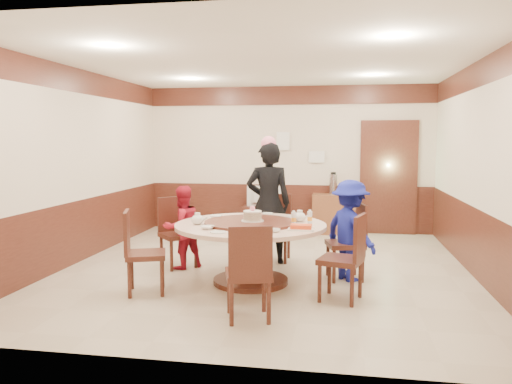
% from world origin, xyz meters
% --- Properties ---
extents(room, '(6.00, 6.04, 2.84)m').
position_xyz_m(room, '(0.01, 0.01, 1.08)').
color(room, '#C4B59C').
rests_on(room, ground).
extents(banquet_table, '(1.86, 1.86, 0.78)m').
position_xyz_m(banquet_table, '(-0.08, -0.72, 0.53)').
color(banquet_table, '#461F16').
rests_on(banquet_table, ground).
extents(chair_0, '(0.54, 0.53, 0.97)m').
position_xyz_m(chair_0, '(1.10, -0.34, 0.30)').
color(chair_0, '#461F16').
rests_on(chair_0, ground).
extents(chair_1, '(0.45, 0.46, 0.97)m').
position_xyz_m(chair_1, '(0.07, 0.51, 0.30)').
color(chair_1, '#461F16').
rests_on(chair_1, ground).
extents(chair_2, '(0.62, 0.62, 0.97)m').
position_xyz_m(chair_2, '(-1.23, -0.09, 0.30)').
color(chair_2, '#461F16').
rests_on(chair_2, ground).
extents(chair_3, '(0.57, 0.56, 0.97)m').
position_xyz_m(chair_3, '(-1.23, -1.32, 0.30)').
color(chair_3, '#461F16').
rests_on(chair_3, ground).
extents(chair_4, '(0.54, 0.55, 0.97)m').
position_xyz_m(chair_4, '(0.13, -1.97, 0.30)').
color(chair_4, '#461F16').
rests_on(chair_4, ground).
extents(chair_5, '(0.55, 0.54, 0.97)m').
position_xyz_m(chair_5, '(1.05, -1.22, 0.30)').
color(chair_5, '#461F16').
rests_on(chair_5, ground).
extents(person_standing, '(0.69, 0.51, 1.74)m').
position_xyz_m(person_standing, '(-0.01, 0.35, 0.87)').
color(person_standing, black).
rests_on(person_standing, ground).
extents(person_red, '(0.70, 0.71, 1.15)m').
position_xyz_m(person_red, '(-1.14, -0.16, 0.57)').
color(person_red, '#B5182B').
rests_on(person_red, ground).
extents(person_blue, '(0.90, 0.94, 1.28)m').
position_xyz_m(person_blue, '(1.14, -0.37, 0.64)').
color(person_blue, navy).
rests_on(person_blue, ground).
extents(birthday_cake, '(0.28, 0.28, 0.19)m').
position_xyz_m(birthday_cake, '(-0.05, -0.71, 0.85)').
color(birthday_cake, white).
rests_on(birthday_cake, banquet_table).
extents(teapot_left, '(0.17, 0.15, 0.13)m').
position_xyz_m(teapot_left, '(-0.70, -0.89, 0.81)').
color(teapot_left, white).
rests_on(teapot_left, banquet_table).
extents(teapot_right, '(0.17, 0.15, 0.13)m').
position_xyz_m(teapot_right, '(0.51, -0.47, 0.81)').
color(teapot_right, white).
rests_on(teapot_right, banquet_table).
extents(bowl_0, '(0.16, 0.16, 0.04)m').
position_xyz_m(bowl_0, '(-0.60, -0.40, 0.77)').
color(bowl_0, white).
rests_on(bowl_0, banquet_table).
extents(bowl_1, '(0.12, 0.12, 0.04)m').
position_xyz_m(bowl_1, '(0.29, -1.24, 0.77)').
color(bowl_1, white).
rests_on(bowl_1, banquet_table).
extents(bowl_2, '(0.16, 0.16, 0.04)m').
position_xyz_m(bowl_2, '(-0.50, -1.19, 0.77)').
color(bowl_2, white).
rests_on(bowl_2, banquet_table).
extents(bowl_3, '(0.15, 0.15, 0.05)m').
position_xyz_m(bowl_3, '(0.54, -0.91, 0.77)').
color(bowl_3, white).
rests_on(bowl_3, banquet_table).
extents(bowl_4, '(0.13, 0.13, 0.03)m').
position_xyz_m(bowl_4, '(-0.81, -0.60, 0.77)').
color(bowl_4, white).
rests_on(bowl_4, banquet_table).
extents(bowl_5, '(0.14, 0.14, 0.04)m').
position_xyz_m(bowl_5, '(0.05, -0.09, 0.77)').
color(bowl_5, white).
rests_on(bowl_5, banquet_table).
extents(saucer_near, '(0.18, 0.18, 0.01)m').
position_xyz_m(saucer_near, '(-0.33, -1.37, 0.76)').
color(saucer_near, white).
rests_on(saucer_near, banquet_table).
extents(saucer_far, '(0.18, 0.18, 0.01)m').
position_xyz_m(saucer_far, '(0.37, -0.22, 0.76)').
color(saucer_far, white).
rests_on(saucer_far, banquet_table).
extents(shrimp_platter, '(0.30, 0.20, 0.06)m').
position_xyz_m(shrimp_platter, '(0.57, -1.06, 0.78)').
color(shrimp_platter, white).
rests_on(shrimp_platter, banquet_table).
extents(bottle_0, '(0.06, 0.06, 0.16)m').
position_xyz_m(bottle_0, '(0.46, -0.75, 0.83)').
color(bottle_0, silver).
rests_on(bottle_0, banquet_table).
extents(bottle_1, '(0.06, 0.06, 0.16)m').
position_xyz_m(bottle_1, '(0.65, -0.65, 0.83)').
color(bottle_1, silver).
rests_on(bottle_1, banquet_table).
extents(tv_stand, '(0.85, 0.45, 0.50)m').
position_xyz_m(tv_stand, '(-0.43, 2.75, 0.25)').
color(tv_stand, '#461F16').
rests_on(tv_stand, ground).
extents(television, '(0.69, 0.22, 0.39)m').
position_xyz_m(television, '(-0.43, 2.75, 0.70)').
color(television, gray).
rests_on(television, tv_stand).
extents(side_cabinet, '(0.80, 0.40, 0.75)m').
position_xyz_m(side_cabinet, '(0.90, 2.78, 0.38)').
color(side_cabinet, brown).
rests_on(side_cabinet, ground).
extents(thermos, '(0.15, 0.15, 0.38)m').
position_xyz_m(thermos, '(0.88, 2.78, 0.94)').
color(thermos, silver).
rests_on(thermos, side_cabinet).
extents(notice_left, '(0.25, 0.00, 0.35)m').
position_xyz_m(notice_left, '(-0.10, 2.96, 1.75)').
color(notice_left, white).
rests_on(notice_left, room).
extents(notice_right, '(0.30, 0.00, 0.22)m').
position_xyz_m(notice_right, '(0.55, 2.96, 1.45)').
color(notice_right, white).
rests_on(notice_right, room).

